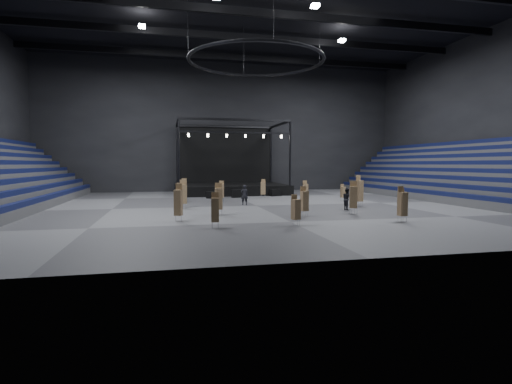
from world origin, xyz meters
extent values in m
plane|color=#545457|center=(0.00, 0.00, 0.00)|extent=(50.00, 50.00, 0.00)
cube|color=black|center=(0.00, 0.00, 18.00)|extent=(50.00, 42.00, 0.20)
cube|color=black|center=(0.00, 21.00, 9.00)|extent=(50.00, 0.20, 18.00)
cube|color=black|center=(0.00, -21.00, 9.00)|extent=(50.00, 0.20, 18.00)
cube|color=black|center=(25.00, 0.00, 9.00)|extent=(0.20, 42.00, 18.00)
cube|color=black|center=(-18.12, 0.00, 0.95)|extent=(0.59, 40.00, 0.40)
cube|color=black|center=(-19.02, 0.00, 1.70)|extent=(0.59, 40.00, 0.40)
cube|color=black|center=(-19.91, 0.00, 2.45)|extent=(0.59, 40.00, 0.40)
cube|color=black|center=(-20.82, 0.00, 3.20)|extent=(0.59, 40.00, 0.40)
cube|color=#454648|center=(21.40, 0.00, 0.38)|extent=(7.20, 40.00, 0.75)
cube|color=black|center=(18.12, 0.00, 0.95)|extent=(0.59, 40.00, 0.40)
cube|color=#454648|center=(21.85, 0.00, 0.75)|extent=(6.30, 40.00, 1.50)
cube|color=black|center=(19.02, 0.00, 1.70)|extent=(0.59, 40.00, 0.40)
cube|color=#454648|center=(22.30, 0.00, 1.12)|extent=(5.40, 40.00, 2.25)
cube|color=black|center=(19.91, 0.00, 2.45)|extent=(0.59, 40.00, 0.40)
cube|color=#454648|center=(22.75, 0.00, 1.50)|extent=(4.50, 40.00, 3.00)
cube|color=black|center=(20.82, 0.00, 3.20)|extent=(0.59, 40.00, 0.40)
cube|color=#454648|center=(23.20, 0.00, 1.88)|extent=(3.60, 40.00, 3.75)
cube|color=black|center=(21.71, 0.00, 3.95)|extent=(0.59, 40.00, 0.40)
cube|color=#454648|center=(23.65, 0.00, 2.25)|extent=(2.70, 40.00, 4.50)
cube|color=black|center=(22.61, 0.00, 4.70)|extent=(0.59, 40.00, 0.40)
cube|color=#454648|center=(24.10, 0.00, 2.62)|extent=(1.80, 40.00, 5.25)
cube|color=black|center=(23.52, 0.00, 5.45)|extent=(0.59, 40.00, 0.40)
cube|color=#454648|center=(24.55, 0.00, 3.00)|extent=(0.90, 40.00, 6.00)
cube|color=black|center=(24.41, 0.00, 6.20)|extent=(0.59, 40.00, 0.40)
cube|color=black|center=(0.00, 15.50, 0.60)|extent=(14.00, 10.00, 1.20)
cube|color=black|center=(0.00, 20.30, 5.20)|extent=(13.30, 0.30, 8.00)
cylinder|color=black|center=(-6.60, 10.90, 5.10)|extent=(0.24, 0.24, 7.80)
cylinder|color=black|center=(-6.60, 20.10, 5.10)|extent=(0.24, 0.24, 7.80)
cylinder|color=black|center=(6.60, 10.90, 5.10)|extent=(0.24, 0.24, 7.80)
cylinder|color=black|center=(6.60, 20.10, 5.10)|extent=(0.24, 0.24, 7.80)
cube|color=black|center=(0.00, 10.90, 9.00)|extent=(13.40, 0.25, 0.25)
cube|color=black|center=(0.00, 20.10, 9.00)|extent=(13.40, 0.25, 0.25)
cube|color=black|center=(0.00, 10.90, 7.50)|extent=(13.40, 0.20, 0.20)
cylinder|color=white|center=(-5.50, 10.90, 7.10)|extent=(0.24, 0.24, 0.35)
cylinder|color=white|center=(-3.30, 10.90, 7.10)|extent=(0.24, 0.24, 0.35)
cylinder|color=white|center=(-1.10, 10.90, 7.10)|extent=(0.24, 0.24, 0.35)
cylinder|color=white|center=(1.10, 10.90, 7.10)|extent=(0.24, 0.24, 0.35)
cylinder|color=white|center=(3.30, 10.90, 7.10)|extent=(0.24, 0.24, 0.35)
cylinder|color=white|center=(5.50, 10.90, 7.10)|extent=(0.24, 0.24, 0.35)
torus|color=black|center=(0.00, 0.00, 13.00)|extent=(12.30, 12.30, 0.30)
cylinder|color=black|center=(6.00, 0.00, 15.50)|extent=(0.04, 0.04, 5.00)
cylinder|color=black|center=(0.00, 6.00, 15.50)|extent=(0.04, 0.04, 5.00)
cylinder|color=black|center=(-6.00, 0.00, 15.50)|extent=(0.04, 0.04, 5.00)
cylinder|color=black|center=(0.00, -6.00, 15.50)|extent=(0.04, 0.04, 5.00)
cube|color=black|center=(0.00, 0.00, 17.20)|extent=(49.00, 0.35, 0.70)
cube|color=black|center=(0.00, 7.00, 17.20)|extent=(49.00, 0.35, 0.70)
cube|color=black|center=(0.00, 15.00, 17.20)|extent=(49.00, 0.35, 0.70)
cube|color=white|center=(-10.00, 4.00, 16.60)|extent=(0.60, 0.60, 0.25)
cube|color=white|center=(10.00, 4.00, 16.60)|extent=(0.60, 0.60, 0.25)
cube|color=white|center=(4.00, -4.00, 16.60)|extent=(0.60, 0.60, 0.25)
cube|color=black|center=(-3.17, 8.77, 0.38)|extent=(1.16, 0.61, 0.76)
cube|color=black|center=(-0.14, 9.14, 0.45)|extent=(1.40, 0.76, 0.91)
cube|color=black|center=(4.56, 10.26, 0.42)|extent=(1.39, 0.95, 0.84)
cylinder|color=silver|center=(5.56, 2.66, 0.19)|extent=(0.03, 0.03, 0.37)
cylinder|color=silver|center=(5.56, 3.01, 0.19)|extent=(0.03, 0.03, 0.37)
cylinder|color=silver|center=(5.92, 2.66, 0.19)|extent=(0.03, 0.03, 0.37)
cylinder|color=silver|center=(5.92, 3.01, 0.19)|extent=(0.03, 0.03, 0.37)
cube|color=#A3865A|center=(5.74, 2.83, 1.08)|extent=(0.46, 0.46, 1.42)
cube|color=#A3865A|center=(5.73, 3.02, 1.75)|extent=(0.43, 0.07, 0.78)
cylinder|color=silver|center=(5.70, -7.72, 0.23)|extent=(0.03, 0.03, 0.46)
cylinder|color=silver|center=(5.70, -7.28, 0.23)|extent=(0.03, 0.03, 0.46)
cylinder|color=silver|center=(6.14, -7.72, 0.23)|extent=(0.03, 0.03, 0.46)
cylinder|color=silver|center=(6.14, -7.28, 0.23)|extent=(0.03, 0.03, 0.46)
cube|color=#A3865A|center=(5.92, -7.50, 1.28)|extent=(0.71, 0.71, 1.64)
cube|color=#A3865A|center=(6.00, -7.29, 2.05)|extent=(0.52, 0.25, 0.90)
cylinder|color=silver|center=(-4.40, -6.26, 0.22)|extent=(0.03, 0.03, 0.44)
cylinder|color=silver|center=(-4.40, -5.85, 0.22)|extent=(0.03, 0.03, 0.44)
cylinder|color=silver|center=(-3.98, -6.26, 0.22)|extent=(0.03, 0.03, 0.44)
cylinder|color=silver|center=(-3.98, -5.85, 0.22)|extent=(0.03, 0.03, 0.44)
cube|color=#A3865A|center=(-4.19, -6.05, 1.23)|extent=(0.55, 0.55, 1.58)
cube|color=#A3865A|center=(-4.18, -5.84, 1.97)|extent=(0.51, 0.09, 0.87)
cylinder|color=silver|center=(-6.96, 5.28, 0.18)|extent=(0.03, 0.03, 0.35)
cylinder|color=silver|center=(-6.96, 5.61, 0.18)|extent=(0.03, 0.03, 0.35)
cylinder|color=silver|center=(-6.62, 5.28, 0.18)|extent=(0.03, 0.03, 0.35)
cylinder|color=silver|center=(-6.62, 5.61, 0.18)|extent=(0.03, 0.03, 0.35)
cube|color=#A3865A|center=(-6.79, 5.45, 0.99)|extent=(0.44, 0.44, 1.27)
cube|color=#A3865A|center=(-6.78, 5.62, 1.57)|extent=(0.41, 0.06, 0.70)
cylinder|color=silver|center=(-0.31, -12.18, 0.19)|extent=(0.03, 0.03, 0.37)
cylinder|color=silver|center=(-0.31, -11.82, 0.19)|extent=(0.03, 0.03, 0.37)
cylinder|color=silver|center=(0.04, -12.18, 0.19)|extent=(0.03, 0.03, 0.37)
cylinder|color=silver|center=(0.04, -11.82, 0.19)|extent=(0.03, 0.03, 0.37)
cube|color=#A3865A|center=(-0.13, -12.00, 1.00)|extent=(0.56, 0.56, 1.25)
cube|color=#A3865A|center=(-0.19, -11.82, 1.57)|extent=(0.42, 0.19, 0.69)
cylinder|color=silver|center=(-5.32, -12.18, 0.19)|extent=(0.03, 0.03, 0.38)
cylinder|color=silver|center=(-5.32, -11.82, 0.19)|extent=(0.03, 0.03, 0.38)
cylinder|color=silver|center=(-4.97, -12.18, 0.19)|extent=(0.03, 0.03, 0.38)
cylinder|color=silver|center=(-4.97, -11.82, 0.19)|extent=(0.03, 0.03, 0.38)
cube|color=#A3865A|center=(-5.14, -12.00, 1.09)|extent=(0.51, 0.51, 1.42)
cube|color=#A3865A|center=(-5.12, -11.81, 1.75)|extent=(0.44, 0.11, 0.78)
cylinder|color=silver|center=(7.04, -12.19, 0.20)|extent=(0.03, 0.03, 0.39)
cylinder|color=silver|center=(7.04, -11.81, 0.20)|extent=(0.03, 0.03, 0.39)
cylinder|color=silver|center=(7.41, -12.19, 0.20)|extent=(0.03, 0.03, 0.39)
cylinder|color=silver|center=(7.41, -11.81, 0.20)|extent=(0.03, 0.03, 0.39)
cube|color=#A3865A|center=(7.22, -12.00, 1.11)|extent=(0.48, 0.48, 1.44)
cube|color=#A3865A|center=(7.22, -11.80, 1.78)|extent=(0.45, 0.07, 0.79)
cylinder|color=silver|center=(-2.85, 4.16, 0.21)|extent=(0.03, 0.03, 0.42)
cylinder|color=silver|center=(-2.85, 4.56, 0.21)|extent=(0.03, 0.03, 0.42)
cylinder|color=silver|center=(-2.45, 4.16, 0.21)|extent=(0.03, 0.03, 0.42)
cylinder|color=silver|center=(-2.45, 4.56, 0.21)|extent=(0.03, 0.03, 0.42)
cube|color=#A3865A|center=(-2.65, 4.36, 1.11)|extent=(0.64, 0.64, 1.38)
cube|color=#A3865A|center=(-2.58, 4.56, 1.75)|extent=(0.47, 0.22, 0.76)
cylinder|color=silver|center=(9.64, 2.57, 0.17)|extent=(0.03, 0.03, 0.34)
cylinder|color=silver|center=(9.64, 2.89, 0.17)|extent=(0.03, 0.03, 0.34)
cylinder|color=silver|center=(9.96, 2.57, 0.17)|extent=(0.03, 0.03, 0.34)
cylinder|color=silver|center=(9.96, 2.89, 0.17)|extent=(0.03, 0.03, 0.34)
cube|color=#A3865A|center=(9.80, 2.73, 0.91)|extent=(0.47, 0.47, 1.12)
cube|color=#A3865A|center=(9.78, 2.90, 1.42)|extent=(0.40, 0.11, 0.62)
cylinder|color=silver|center=(7.04, -12.19, 0.20)|extent=(0.03, 0.03, 0.40)
cylinder|color=silver|center=(7.04, -11.81, 0.20)|extent=(0.03, 0.03, 0.40)
cylinder|color=silver|center=(7.42, -12.19, 0.20)|extent=(0.03, 0.03, 0.40)
cylinder|color=silver|center=(7.42, -11.81, 0.20)|extent=(0.03, 0.03, 0.40)
cube|color=#A3865A|center=(7.23, -12.00, 1.18)|extent=(0.58, 0.58, 1.56)
cube|color=#A3865A|center=(7.19, -11.80, 1.91)|extent=(0.47, 0.16, 0.86)
cylinder|color=silver|center=(-6.80, -1.16, 0.21)|extent=(0.03, 0.03, 0.42)
cylinder|color=silver|center=(-6.80, -0.75, 0.21)|extent=(0.03, 0.03, 0.42)
cylinder|color=silver|center=(-6.39, -1.16, 0.21)|extent=(0.03, 0.03, 0.42)
cylinder|color=silver|center=(-6.39, -0.75, 0.21)|extent=(0.03, 0.03, 0.42)
cube|color=#A3865A|center=(-6.59, -0.95, 1.25)|extent=(0.59, 0.59, 1.65)
cube|color=#A3865A|center=(-6.63, -0.75, 2.02)|extent=(0.49, 0.15, 0.91)
cylinder|color=silver|center=(8.91, -2.45, 0.21)|extent=(0.03, 0.03, 0.42)
cylinder|color=silver|center=(8.91, -2.05, 0.21)|extent=(0.03, 0.03, 0.42)
cylinder|color=silver|center=(9.31, -2.45, 0.21)|extent=(0.03, 0.03, 0.42)
cylinder|color=silver|center=(9.31, -2.05, 0.21)|extent=(0.03, 0.03, 0.42)
cube|color=#A3865A|center=(9.11, -2.25, 1.37)|extent=(0.61, 0.61, 1.91)
cube|color=#A3865A|center=(9.06, -2.05, 2.28)|extent=(0.48, 0.18, 1.05)
cylinder|color=silver|center=(1.63, -8.22, 0.20)|extent=(0.03, 0.03, 0.39)
cylinder|color=silver|center=(1.63, -7.84, 0.20)|extent=(0.03, 0.03, 0.39)
cylinder|color=silver|center=(2.00, -8.22, 0.20)|extent=(0.03, 0.03, 0.39)
cylinder|color=silver|center=(2.00, -7.84, 0.20)|extent=(0.03, 0.03, 0.39)
cube|color=#A3865A|center=(1.82, -8.03, 1.12)|extent=(0.55, 0.55, 1.45)
cube|color=#A3865A|center=(1.78, -7.84, 1.80)|extent=(0.46, 0.13, 0.80)
cylinder|color=silver|center=(-7.39, -8.83, 0.20)|extent=(0.03, 0.03, 0.39)
cylinder|color=silver|center=(-7.39, -8.45, 0.20)|extent=(0.03, 0.03, 0.39)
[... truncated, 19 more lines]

